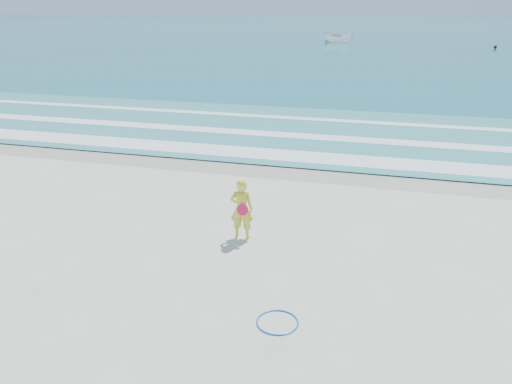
# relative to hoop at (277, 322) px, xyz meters

# --- Properties ---
(ground) EXTENTS (400.00, 400.00, 0.00)m
(ground) POSITION_rel_hoop_xyz_m (-1.71, -0.44, -0.01)
(ground) COLOR silver
(ground) RESTS_ON ground
(wet_sand) EXTENTS (400.00, 2.40, 0.00)m
(wet_sand) POSITION_rel_hoop_xyz_m (-1.71, 8.56, -0.01)
(wet_sand) COLOR #B2A893
(wet_sand) RESTS_ON ground
(ocean) EXTENTS (400.00, 190.00, 0.04)m
(ocean) POSITION_rel_hoop_xyz_m (-1.71, 104.56, 0.01)
(ocean) COLOR #19727F
(ocean) RESTS_ON ground
(shallow) EXTENTS (400.00, 10.00, 0.01)m
(shallow) POSITION_rel_hoop_xyz_m (-1.71, 13.56, 0.03)
(shallow) COLOR #59B7AD
(shallow) RESTS_ON ocean
(foam_near) EXTENTS (400.00, 1.40, 0.01)m
(foam_near) POSITION_rel_hoop_xyz_m (-1.71, 9.86, 0.04)
(foam_near) COLOR white
(foam_near) RESTS_ON shallow
(foam_mid) EXTENTS (400.00, 0.90, 0.01)m
(foam_mid) POSITION_rel_hoop_xyz_m (-1.71, 12.76, 0.04)
(foam_mid) COLOR white
(foam_mid) RESTS_ON shallow
(foam_far) EXTENTS (400.00, 0.60, 0.01)m
(foam_far) POSITION_rel_hoop_xyz_m (-1.71, 16.06, 0.04)
(foam_far) COLOR white
(foam_far) RESTS_ON shallow
(hoop) EXTENTS (0.97, 0.97, 0.03)m
(hoop) POSITION_rel_hoop_xyz_m (0.00, 0.00, 0.00)
(hoop) COLOR blue
(hoop) RESTS_ON ground
(boat) EXTENTS (4.23, 1.86, 1.59)m
(boat) POSITION_rel_hoop_xyz_m (-6.12, 64.38, 0.82)
(boat) COLOR white
(boat) RESTS_ON ocean
(buoy) EXTENTS (0.38, 0.38, 0.38)m
(buoy) POSITION_rel_hoop_xyz_m (13.08, 60.20, 0.22)
(buoy) COLOR black
(buoy) RESTS_ON ocean
(woman) EXTENTS (0.57, 0.42, 1.47)m
(woman) POSITION_rel_hoop_xyz_m (-1.57, 3.07, 0.72)
(woman) COLOR yellow
(woman) RESTS_ON ground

